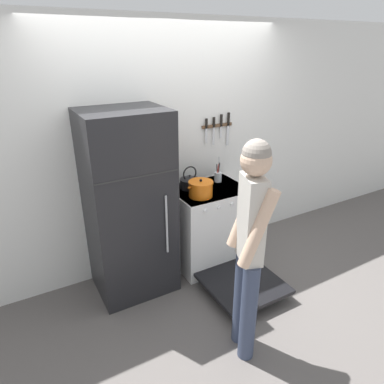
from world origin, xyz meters
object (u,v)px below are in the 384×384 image
dutch_oven_pot (201,189)px  person (250,242)px  tea_kettle (190,182)px  refrigerator (129,206)px  utensil_jar (218,176)px  stove_range (210,227)px

dutch_oven_pot → person: size_ratio=0.17×
tea_kettle → refrigerator: bearing=-170.2°
refrigerator → utensil_jar: refrigerator is taller
refrigerator → utensil_jar: bearing=6.9°
dutch_oven_pot → refrigerator: bearing=170.4°
refrigerator → tea_kettle: size_ratio=6.88×
stove_range → utensil_jar: bearing=40.6°
stove_range → utensil_jar: size_ratio=4.70×
refrigerator → person: size_ratio=1.03×
tea_kettle → stove_range: bearing=-44.8°
utensil_jar → dutch_oven_pot: bearing=-145.9°
utensil_jar → person: size_ratio=0.16×
stove_range → tea_kettle: size_ratio=5.07×
dutch_oven_pot → utensil_jar: 0.45m
utensil_jar → tea_kettle: bearing=-178.9°
refrigerator → tea_kettle: refrigerator is taller
tea_kettle → utensil_jar: (0.36, 0.01, -0.00)m
refrigerator → person: refrigerator is taller
person → utensil_jar: bearing=-5.7°
stove_range → person: 1.34m
refrigerator → stove_range: refrigerator is taller
refrigerator → stove_range: bearing=-2.3°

